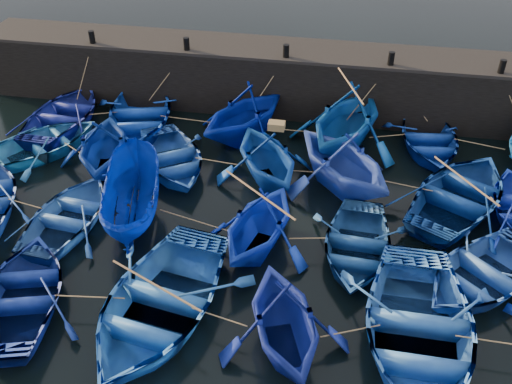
# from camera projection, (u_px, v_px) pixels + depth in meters

# --- Properties ---
(ground) EXTENTS (120.00, 120.00, 0.00)m
(ground) POSITION_uv_depth(u_px,v_px,m) (235.00, 278.00, 16.13)
(ground) COLOR black
(ground) RESTS_ON ground
(quay_wall) EXTENTS (26.00, 2.50, 2.50)m
(quay_wall) POSITION_uv_depth(u_px,v_px,m) (288.00, 80.00, 23.72)
(quay_wall) COLOR black
(quay_wall) RESTS_ON ground
(quay_top) EXTENTS (26.00, 2.50, 0.12)m
(quay_top) POSITION_uv_depth(u_px,v_px,m) (289.00, 50.00, 22.94)
(quay_top) COLOR black
(quay_top) RESTS_ON quay_wall
(bollard_0) EXTENTS (0.24, 0.24, 0.50)m
(bollard_0) POSITION_uv_depth(u_px,v_px,m) (92.00, 37.00, 23.22)
(bollard_0) COLOR black
(bollard_0) RESTS_ON quay_top
(bollard_1) EXTENTS (0.24, 0.24, 0.50)m
(bollard_1) POSITION_uv_depth(u_px,v_px,m) (186.00, 44.00, 22.63)
(bollard_1) COLOR black
(bollard_1) RESTS_ON quay_top
(bollard_2) EXTENTS (0.24, 0.24, 0.50)m
(bollard_2) POSITION_uv_depth(u_px,v_px,m) (286.00, 51.00, 22.05)
(bollard_2) COLOR black
(bollard_2) RESTS_ON quay_top
(bollard_3) EXTENTS (0.24, 0.24, 0.50)m
(bollard_3) POSITION_uv_depth(u_px,v_px,m) (391.00, 58.00, 21.46)
(bollard_3) COLOR black
(bollard_3) RESTS_ON quay_top
(bollard_4) EXTENTS (0.24, 0.24, 0.50)m
(bollard_4) POSITION_uv_depth(u_px,v_px,m) (502.00, 66.00, 20.87)
(bollard_4) COLOR black
(bollard_4) RESTS_ON quay_top
(boat_0) EXTENTS (3.70, 5.02, 1.01)m
(boat_0) POSITION_uv_depth(u_px,v_px,m) (64.00, 114.00, 22.86)
(boat_0) COLOR navy
(boat_0) RESTS_ON ground
(boat_1) EXTENTS (5.02, 6.07, 1.09)m
(boat_1) POSITION_uv_depth(u_px,v_px,m) (139.00, 114.00, 22.78)
(boat_1) COLOR #0C37A6
(boat_1) RESTS_ON ground
(boat_2) EXTENTS (5.40, 5.60, 2.26)m
(boat_2) POSITION_uv_depth(u_px,v_px,m) (244.00, 112.00, 21.66)
(boat_2) COLOR #00188F
(boat_2) RESTS_ON ground
(boat_3) EXTENTS (5.60, 6.01, 2.57)m
(boat_3) POSITION_uv_depth(u_px,v_px,m) (347.00, 118.00, 20.99)
(boat_3) COLOR #0A4894
(boat_3) RESTS_ON ground
(boat_4) EXTENTS (3.61, 4.71, 0.91)m
(boat_4) POSITION_uv_depth(u_px,v_px,m) (429.00, 139.00, 21.40)
(boat_4) COLOR navy
(boat_4) RESTS_ON ground
(boat_6) EXTENTS (5.16, 5.36, 0.91)m
(boat_6) POSITION_uv_depth(u_px,v_px,m) (43.00, 143.00, 21.16)
(boat_6) COLOR #24679F
(boat_6) RESTS_ON ground
(boat_7) EXTENTS (4.31, 4.70, 2.09)m
(boat_7) POSITION_uv_depth(u_px,v_px,m) (103.00, 145.00, 19.94)
(boat_7) COLOR navy
(boat_7) RESTS_ON ground
(boat_8) EXTENTS (5.01, 5.39, 0.91)m
(boat_8) POSITION_uv_depth(u_px,v_px,m) (171.00, 158.00, 20.35)
(boat_8) COLOR #1F4E9F
(boat_8) RESTS_ON ground
(boat_9) EXTENTS (5.02, 5.23, 2.12)m
(boat_9) POSITION_uv_depth(u_px,v_px,m) (267.00, 155.00, 19.34)
(boat_9) COLOR navy
(boat_9) RESTS_ON ground
(boat_10) EXTENTS (5.87, 5.91, 2.36)m
(boat_10) POSITION_uv_depth(u_px,v_px,m) (344.00, 159.00, 18.93)
(boat_10) COLOR blue
(boat_10) RESTS_ON ground
(boat_11) EXTENTS (5.74, 6.33, 1.08)m
(boat_11) POSITION_uv_depth(u_px,v_px,m) (461.00, 194.00, 18.42)
(boat_11) COLOR navy
(boat_11) RESTS_ON ground
(boat_14) EXTENTS (3.31, 4.39, 0.86)m
(boat_14) POSITION_uv_depth(u_px,v_px,m) (69.00, 215.00, 17.74)
(boat_14) COLOR #2C5BAD
(boat_14) RESTS_ON ground
(boat_15) EXTENTS (2.83, 4.87, 1.77)m
(boat_15) POSITION_uv_depth(u_px,v_px,m) (131.00, 198.00, 17.68)
(boat_15) COLOR #001E8C
(boat_15) RESTS_ON ground
(boat_16) EXTENTS (4.13, 4.52, 2.02)m
(boat_16) POSITION_uv_depth(u_px,v_px,m) (259.00, 223.00, 16.51)
(boat_16) COLOR #0927B7
(boat_16) RESTS_ON ground
(boat_17) EXTENTS (3.16, 4.27, 0.86)m
(boat_17) POSITION_uv_depth(u_px,v_px,m) (356.00, 245.00, 16.60)
(boat_17) COLOR navy
(boat_17) RESTS_ON ground
(boat_18) EXTENTS (5.37, 5.46, 0.93)m
(boat_18) POSITION_uv_depth(u_px,v_px,m) (482.00, 272.00, 15.63)
(boat_18) COLOR blue
(boat_18) RESTS_ON ground
(boat_21) EXTENTS (4.28, 5.14, 0.92)m
(boat_21) POSITION_uv_depth(u_px,v_px,m) (24.00, 293.00, 15.01)
(boat_21) COLOR navy
(boat_21) RESTS_ON ground
(boat_22) EXTENTS (4.90, 6.24, 1.18)m
(boat_22) POSITION_uv_depth(u_px,v_px,m) (158.00, 302.00, 14.59)
(boat_22) COLOR blue
(boat_22) RESTS_ON ground
(boat_23) EXTENTS (4.37, 4.67, 1.98)m
(boat_23) POSITION_uv_depth(u_px,v_px,m) (284.00, 319.00, 13.60)
(boat_23) COLOR navy
(boat_23) RESTS_ON ground
(boat_24) EXTENTS (4.12, 5.75, 1.19)m
(boat_24) POSITION_uv_depth(u_px,v_px,m) (418.00, 329.00, 13.87)
(boat_24) COLOR blue
(boat_24) RESTS_ON ground
(wooden_crate) EXTENTS (0.54, 0.37, 0.25)m
(wooden_crate) POSITION_uv_depth(u_px,v_px,m) (277.00, 126.00, 18.59)
(wooden_crate) COLOR olive
(wooden_crate) RESTS_ON boat_9
(mooring_ropes) EXTENTS (17.89, 11.68, 2.10)m
(mooring_ropes) POSITION_uv_depth(u_px,v_px,m) (277.00, 158.00, 19.52)
(mooring_ropes) COLOR tan
(mooring_ropes) RESTS_ON ground
(loose_oars) EXTENTS (10.41, 11.46, 1.55)m
(loose_oars) POSITION_uv_depth(u_px,v_px,m) (319.00, 177.00, 17.10)
(loose_oars) COLOR #99724C
(loose_oars) RESTS_ON ground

